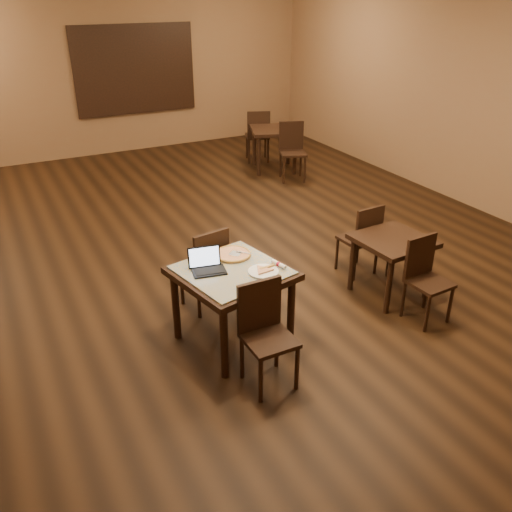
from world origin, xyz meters
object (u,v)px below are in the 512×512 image
other_table_a_chair_near (292,147)px  other_table_c (392,248)px  other_table_c_chair_near (425,274)px  other_table_a (274,136)px  other_table_c_chair_far (363,236)px  other_table_a_chair_far (258,133)px  laptop (207,264)px  pizza_pan (233,255)px  tiled_table (232,279)px  chair_main_near (265,328)px  chair_main_far (207,265)px

other_table_a_chair_near → other_table_c: 3.99m
other_table_a_chair_near → other_table_c_chair_near: (-1.08, -4.34, -0.06)m
other_table_a → other_table_c_chair_far: (-1.04, -3.91, -0.13)m
other_table_a_chair_far → other_table_c_chair_near: other_table_a_chair_far is taller
laptop → other_table_a_chair_far: 5.79m
laptop → other_table_c: laptop is taller
pizza_pan → other_table_c_chair_far: (1.75, 0.27, -0.28)m
tiled_table → laptop: size_ratio=3.34×
other_table_c → other_table_c_chair_near: (-0.00, -0.50, -0.07)m
other_table_c_chair_far → chair_main_near: bearing=27.6°
laptop → pizza_pan: size_ratio=0.98×
laptop → other_table_a: (3.11, 4.32, -0.20)m
other_table_a → other_table_a_chair_near: 0.57m
laptop → other_table_c: size_ratio=0.43×
other_table_a → other_table_c: (-1.05, -4.41, -0.07)m
laptop → other_table_c_chair_near: size_ratio=0.38×
laptop → other_table_a_chair_near: same height
other_table_a → other_table_c_chair_far: other_table_c_chair_far is taller
tiled_table → other_table_a_chair_near: bearing=40.7°
pizza_pan → other_table_a_chair_near: 4.59m
tiled_table → other_table_a: (2.91, 4.42, -0.04)m
tiled_table → other_table_c: (1.86, 0.01, -0.11)m
other_table_a_chair_far → other_table_c_chair_far: other_table_a_chair_far is taller
other_table_c_chair_near → other_table_c_chair_far: size_ratio=1.00×
pizza_pan → other_table_c: bearing=-7.6°
chair_main_far → pizza_pan: 0.47m
chair_main_near → other_table_c_chair_far: 2.18m
chair_main_near → pizza_pan: 0.91m
pizza_pan → other_table_a_chair_near: other_table_a_chair_near is taller
chair_main_near → pizza_pan: size_ratio=2.74×
other_table_c_chair_far → other_table_a: bearing=-108.5°
chair_main_far → other_table_c: (1.85, -0.61, 0.04)m
chair_main_far → chair_main_near: bearing=79.8°
chair_main_near → laptop: laptop is taller
pizza_pan → other_table_c_chair_far: bearing=8.7°
laptop → chair_main_near: bearing=-63.4°
other_table_c → chair_main_near: bearing=-164.9°
other_table_c_chair_near → other_table_c_chair_far: same height
other_table_c_chair_far → laptop: bearing=7.7°
other_table_a → other_table_a_chair_far: 0.57m
other_table_a_chair_near → laptop: bearing=-109.6°
chair_main_near → other_table_c: (1.86, 0.63, 0.04)m
chair_main_far → laptop: size_ratio=2.78×
pizza_pan → other_table_c: pizza_pan is taller
other_table_c_chair_far → chair_main_far: bearing=-7.1°
other_table_c_chair_far → other_table_a_chair_near: bearing=-111.3°
tiled_table → chair_main_near: bearing=-101.9°
chair_main_far → other_table_a_chair_far: 5.22m
other_table_a_chair_far → other_table_c: (-1.02, -4.98, 0.01)m
chair_main_near → other_table_c: bearing=18.6°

